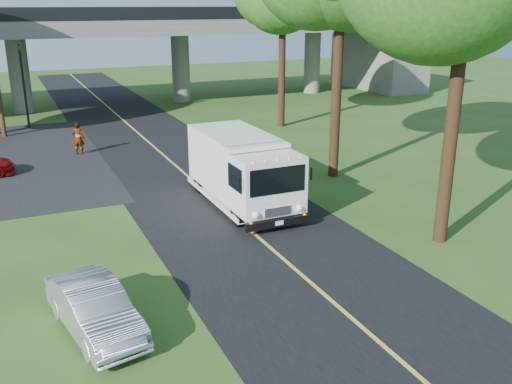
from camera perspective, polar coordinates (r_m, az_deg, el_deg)
ground at (r=16.53m, az=5.58°, el=-9.17°), size 120.00×120.00×0.00m
road at (r=25.03m, az=-5.73°, el=0.60°), size 7.00×90.00×0.02m
lane_line at (r=25.02m, az=-5.73°, el=0.64°), size 0.12×90.00×0.01m
overpass at (r=45.37m, az=-15.12°, el=13.93°), size 54.00×10.00×7.30m
traffic_signal at (r=38.94m, az=-22.28°, el=10.55°), size 0.18×0.22×5.20m
step_van at (r=22.21m, az=-1.44°, el=2.41°), size 2.48×6.62×2.77m
silver_sedan at (r=14.54m, az=-15.83°, el=-11.18°), size 2.03×3.96×1.24m
pedestrian at (r=31.45m, az=-17.35°, el=5.14°), size 0.74×0.62×1.71m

